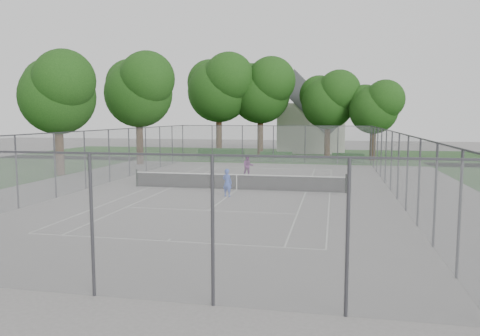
% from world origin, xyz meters
% --- Properties ---
extents(ground, '(120.00, 120.00, 0.00)m').
position_xyz_m(ground, '(0.00, 0.00, 0.00)').
color(ground, slate).
rests_on(ground, ground).
extents(grass_far, '(60.00, 20.00, 0.00)m').
position_xyz_m(grass_far, '(0.00, 26.00, 0.00)').
color(grass_far, '#194112').
rests_on(grass_far, ground).
extents(court_markings, '(11.03, 23.83, 0.01)m').
position_xyz_m(court_markings, '(0.00, 0.00, 0.01)').
color(court_markings, beige).
rests_on(court_markings, ground).
extents(tennis_net, '(12.87, 0.10, 1.10)m').
position_xyz_m(tennis_net, '(0.00, 0.00, 0.51)').
color(tennis_net, black).
rests_on(tennis_net, ground).
extents(perimeter_fence, '(18.08, 34.08, 3.52)m').
position_xyz_m(perimeter_fence, '(0.00, 0.00, 1.81)').
color(perimeter_fence, '#38383D').
rests_on(perimeter_fence, ground).
extents(tree_far_left, '(7.74, 7.07, 11.13)m').
position_xyz_m(tree_far_left, '(-6.62, 22.58, 7.65)').
color(tree_far_left, '#311F12').
rests_on(tree_far_left, ground).
extents(tree_far_midleft, '(7.46, 6.81, 10.73)m').
position_xyz_m(tree_far_midleft, '(-2.25, 23.81, 7.37)').
color(tree_far_midleft, '#311F12').
rests_on(tree_far_midleft, ground).
extents(tree_far_midright, '(6.34, 5.79, 9.11)m').
position_xyz_m(tree_far_midright, '(5.02, 22.84, 6.26)').
color(tree_far_midright, '#311F12').
rests_on(tree_far_midright, ground).
extents(tree_far_right, '(5.51, 5.03, 7.92)m').
position_xyz_m(tree_far_right, '(9.49, 20.95, 5.43)').
color(tree_far_right, '#311F12').
rests_on(tree_far_right, ground).
extents(tree_side_back, '(7.03, 6.42, 10.11)m').
position_xyz_m(tree_side_back, '(-11.72, 12.97, 6.94)').
color(tree_side_back, '#311F12').
rests_on(tree_side_back, ground).
extents(tree_side_front, '(6.35, 5.80, 9.12)m').
position_xyz_m(tree_side_front, '(-14.25, 4.14, 6.27)').
color(tree_side_front, '#311F12').
rests_on(tree_side_front, ground).
extents(hedge_left, '(4.51, 1.35, 1.13)m').
position_xyz_m(hedge_left, '(-5.48, 18.59, 0.56)').
color(hedge_left, '#154315').
rests_on(hedge_left, ground).
extents(hedge_mid, '(3.07, 0.88, 0.96)m').
position_xyz_m(hedge_mid, '(0.16, 17.94, 0.48)').
color(hedge_mid, '#154315').
rests_on(hedge_mid, ground).
extents(hedge_right, '(2.99, 1.10, 0.90)m').
position_xyz_m(hedge_right, '(6.98, 18.23, 0.45)').
color(hedge_right, '#154315').
rests_on(hedge_right, ground).
extents(house, '(7.90, 6.12, 9.84)m').
position_xyz_m(house, '(2.92, 30.97, 3.96)').
color(house, beige).
rests_on(house, ground).
extents(girl_player, '(0.65, 0.53, 1.53)m').
position_xyz_m(girl_player, '(-0.02, -2.42, 0.77)').
color(girl_player, '#314DB8').
rests_on(girl_player, ground).
extents(woman_player, '(0.96, 0.85, 1.64)m').
position_xyz_m(woman_player, '(-0.39, 5.80, 0.82)').
color(woman_player, '#612061').
rests_on(woman_player, ground).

